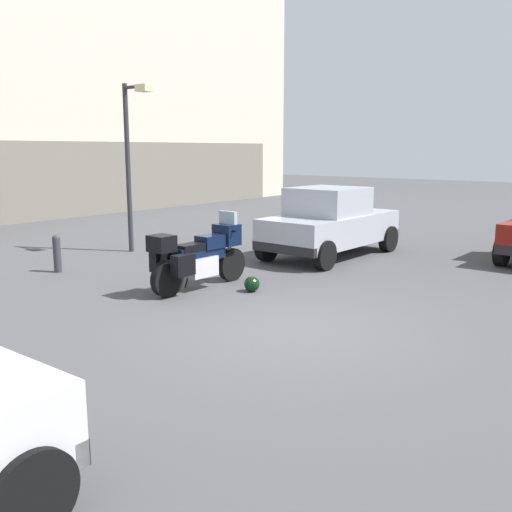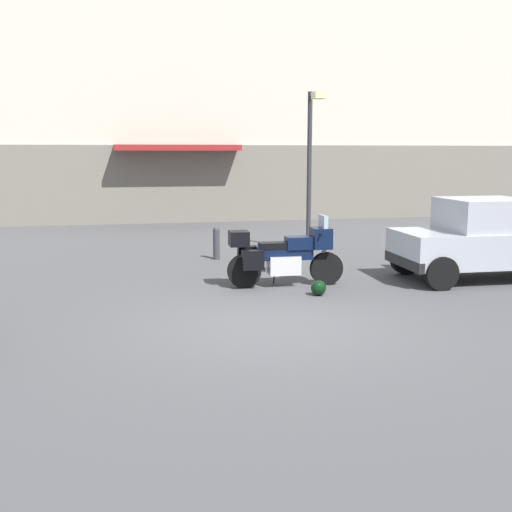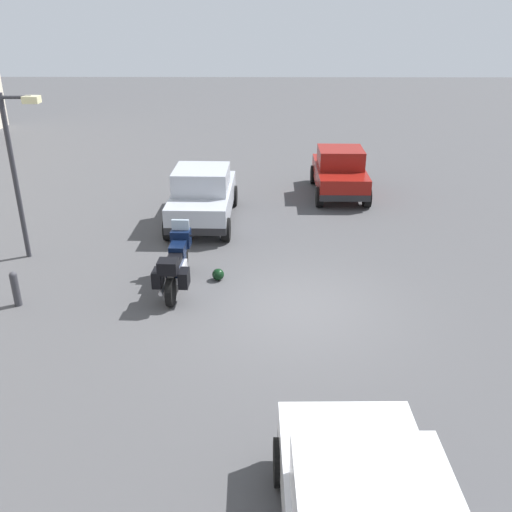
% 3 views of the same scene
% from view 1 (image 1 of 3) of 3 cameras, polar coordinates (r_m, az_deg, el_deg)
% --- Properties ---
extents(ground_plane, '(80.00, 80.00, 0.00)m').
position_cam_1_polar(ground_plane, '(8.17, 3.28, -7.25)').
color(ground_plane, '#424244').
extents(motorcycle, '(2.26, 0.77, 1.36)m').
position_cam_1_polar(motorcycle, '(10.30, -5.77, 0.06)').
color(motorcycle, black).
rests_on(motorcycle, ground).
extents(helmet, '(0.28, 0.28, 0.28)m').
position_cam_1_polar(helmet, '(10.13, -0.42, -2.85)').
color(helmet, black).
rests_on(helmet, ground).
extents(car_hatchback_near, '(3.91, 1.87, 1.64)m').
position_cam_1_polar(car_hatchback_near, '(13.48, 7.46, 3.36)').
color(car_hatchback_near, '#9EA3AD').
rests_on(car_hatchback_near, ground).
extents(streetlamp_curbside, '(0.28, 0.94, 4.05)m').
position_cam_1_polar(streetlamp_curbside, '(14.14, -12.42, 10.48)').
color(streetlamp_curbside, '#2D2D33').
rests_on(streetlamp_curbside, ground).
extents(bollard_curbside, '(0.16, 0.16, 0.79)m').
position_cam_1_polar(bollard_curbside, '(12.38, -19.42, 0.37)').
color(bollard_curbside, '#333338').
rests_on(bollard_curbside, ground).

